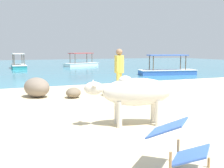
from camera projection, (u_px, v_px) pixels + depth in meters
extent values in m
cube|color=#CCB78E|center=(176.00, 123.00, 6.06)|extent=(18.00, 14.00, 0.04)
cube|color=teal|center=(37.00, 67.00, 26.14)|extent=(60.00, 36.00, 0.03)
cylinder|color=beige|center=(119.00, 114.00, 5.59)|extent=(0.11, 0.11, 0.54)
cylinder|color=beige|center=(117.00, 111.00, 5.89)|extent=(0.11, 0.11, 0.54)
cylinder|color=beige|center=(157.00, 113.00, 5.72)|extent=(0.11, 0.11, 0.54)
cylinder|color=beige|center=(153.00, 110.00, 6.02)|extent=(0.11, 0.11, 0.54)
ellipsoid|color=beige|center=(137.00, 92.00, 5.75)|extent=(1.57, 0.89, 0.59)
ellipsoid|color=beige|center=(94.00, 88.00, 5.60)|extent=(0.44, 0.32, 0.28)
cone|color=beige|center=(94.00, 83.00, 5.45)|extent=(0.12, 0.12, 0.10)
cone|color=beige|center=(93.00, 82.00, 5.72)|extent=(0.12, 0.12, 0.10)
ellipsoid|color=beige|center=(125.00, 80.00, 5.68)|extent=(0.32, 0.30, 0.20)
cylinder|color=#A37A4C|center=(209.00, 163.00, 3.70)|extent=(0.04, 0.04, 0.14)
cylinder|color=#A37A4C|center=(178.00, 151.00, 3.85)|extent=(0.04, 0.04, 0.34)
cylinder|color=#A37A4C|center=(170.00, 165.00, 3.38)|extent=(0.04, 0.04, 0.34)
cube|color=#3D66C6|center=(191.00, 155.00, 3.53)|extent=(0.67, 0.67, 0.21)
cube|color=#3D66C6|center=(167.00, 128.00, 3.61)|extent=(0.70, 0.69, 0.23)
cylinder|color=#DBC64C|center=(120.00, 84.00, 9.30)|extent=(0.14, 0.14, 0.82)
cylinder|color=#DBC64C|center=(118.00, 85.00, 9.13)|extent=(0.14, 0.14, 0.82)
cylinder|color=#DBC64C|center=(119.00, 64.00, 9.12)|extent=(0.32, 0.32, 0.58)
cylinder|color=#DBC64C|center=(121.00, 63.00, 9.32)|extent=(0.09, 0.09, 0.52)
cylinder|color=#DBC64C|center=(117.00, 63.00, 8.92)|extent=(0.09, 0.09, 0.52)
sphere|color=#997051|center=(119.00, 52.00, 9.07)|extent=(0.22, 0.22, 0.22)
ellipsoid|color=#756651|center=(73.00, 93.00, 9.07)|extent=(0.71, 0.76, 0.33)
ellipsoid|color=gray|center=(37.00, 87.00, 9.19)|extent=(1.08, 1.25, 0.66)
cube|color=white|center=(81.00, 65.00, 26.86)|extent=(3.74, 2.46, 0.28)
cube|color=white|center=(81.00, 63.00, 26.84)|extent=(3.83, 2.53, 0.04)
cylinder|color=brown|center=(75.00, 59.00, 25.74)|extent=(0.06, 0.06, 0.95)
cylinder|color=brown|center=(70.00, 59.00, 26.26)|extent=(0.06, 0.06, 0.95)
cylinder|color=brown|center=(92.00, 58.00, 27.30)|extent=(0.06, 0.06, 0.95)
cylinder|color=brown|center=(87.00, 58.00, 27.82)|extent=(0.06, 0.06, 0.95)
cube|color=red|center=(81.00, 53.00, 26.72)|extent=(2.68, 1.87, 0.06)
cube|color=#3866B7|center=(167.00, 73.00, 17.66)|extent=(3.75, 1.87, 0.28)
cube|color=white|center=(167.00, 70.00, 17.64)|extent=(3.84, 1.94, 0.04)
cylinder|color=brown|center=(153.00, 63.00, 17.02)|extent=(0.06, 0.06, 0.95)
cylinder|color=brown|center=(149.00, 63.00, 17.77)|extent=(0.06, 0.06, 0.95)
cylinder|color=brown|center=(186.00, 63.00, 17.40)|extent=(0.06, 0.06, 0.95)
cylinder|color=brown|center=(181.00, 63.00, 18.15)|extent=(0.06, 0.06, 0.95)
cube|color=#3D66C6|center=(168.00, 55.00, 17.52)|extent=(2.66, 1.47, 0.06)
cube|color=teal|center=(19.00, 67.00, 23.59)|extent=(1.14, 3.61, 0.28)
cube|color=white|center=(18.00, 65.00, 23.57)|extent=(1.20, 3.69, 0.04)
cylinder|color=brown|center=(13.00, 59.00, 24.36)|extent=(0.06, 0.06, 0.95)
cylinder|color=brown|center=(22.00, 59.00, 24.65)|extent=(0.06, 0.06, 0.95)
cylinder|color=brown|center=(14.00, 60.00, 22.38)|extent=(0.06, 0.06, 0.95)
cylinder|color=brown|center=(24.00, 60.00, 22.67)|extent=(0.06, 0.06, 0.95)
cube|color=silver|center=(18.00, 54.00, 23.45)|extent=(0.96, 2.53, 0.06)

